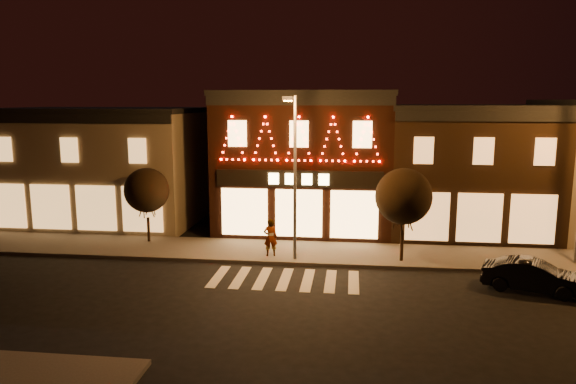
# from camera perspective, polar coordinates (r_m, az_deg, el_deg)

# --- Properties ---
(ground) EXTENTS (120.00, 120.00, 0.00)m
(ground) POSITION_cam_1_polar(r_m,az_deg,el_deg) (19.85, -1.83, -13.16)
(ground) COLOR black
(ground) RESTS_ON ground
(sidewalk_far) EXTENTS (44.00, 4.00, 0.15)m
(sidewalk_far) POSITION_cam_1_polar(r_m,az_deg,el_deg) (27.17, 4.96, -6.61)
(sidewalk_far) COLOR #47423D
(sidewalk_far) RESTS_ON ground
(building_left) EXTENTS (12.20, 8.28, 7.30)m
(building_left) POSITION_cam_1_polar(r_m,az_deg,el_deg) (35.97, -19.23, 2.76)
(building_left) COLOR #7A6F57
(building_left) RESTS_ON ground
(building_pulp) EXTENTS (10.20, 8.34, 8.30)m
(building_pulp) POSITION_cam_1_polar(r_m,az_deg,el_deg) (32.35, 1.90, 3.47)
(building_pulp) COLOR black
(building_pulp) RESTS_ON ground
(building_right_a) EXTENTS (9.20, 8.28, 7.50)m
(building_right_a) POSITION_cam_1_polar(r_m,az_deg,el_deg) (32.98, 18.59, 2.38)
(building_right_a) COLOR black
(building_right_a) RESTS_ON ground
(streetlamp_mid) EXTENTS (0.51, 1.80, 7.84)m
(streetlamp_mid) POSITION_cam_1_polar(r_m,az_deg,el_deg) (24.79, 0.65, 2.89)
(streetlamp_mid) COLOR #59595E
(streetlamp_mid) RESTS_ON sidewalk_far
(tree_left) EXTENTS (2.42, 2.42, 4.04)m
(tree_left) POSITION_cam_1_polar(r_m,az_deg,el_deg) (29.49, -14.98, 0.18)
(tree_left) COLOR black
(tree_left) RESTS_ON sidewalk_far
(tree_right) EXTENTS (2.68, 2.68, 4.48)m
(tree_right) POSITION_cam_1_polar(r_m,az_deg,el_deg) (25.53, 12.36, -0.47)
(tree_right) COLOR black
(tree_right) RESTS_ON sidewalk_far
(dark_sedan) EXTENTS (4.23, 2.67, 1.32)m
(dark_sedan) POSITION_cam_1_polar(r_m,az_deg,el_deg) (24.12, 24.97, -8.22)
(dark_sedan) COLOR black
(dark_sedan) RESTS_ON ground
(pedestrian) EXTENTS (0.77, 0.60, 1.86)m
(pedestrian) POSITION_cam_1_polar(r_m,az_deg,el_deg) (26.20, -1.90, -4.92)
(pedestrian) COLOR gray
(pedestrian) RESTS_ON sidewalk_far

